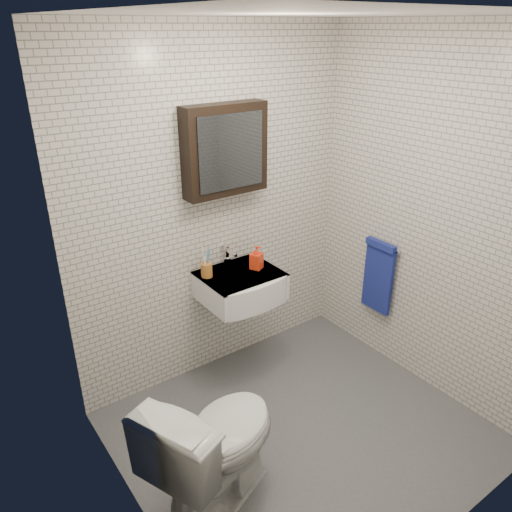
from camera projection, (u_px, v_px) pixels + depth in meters
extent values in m
cube|color=#4E5155|center=(301.00, 431.00, 3.30)|extent=(2.20, 2.00, 0.01)
cube|color=silver|center=(215.00, 213.00, 3.51)|extent=(2.20, 0.02, 2.50)
cube|color=silver|center=(472.00, 348.00, 2.04)|extent=(2.20, 0.02, 2.50)
cube|color=silver|center=(122.00, 326.00, 2.19)|extent=(0.02, 2.00, 2.50)
cube|color=silver|center=(432.00, 221.00, 3.36)|extent=(0.02, 2.00, 2.50)
cube|color=white|center=(322.00, 13.00, 2.25)|extent=(2.20, 2.00, 0.02)
cube|color=white|center=(240.00, 285.00, 3.58)|extent=(0.55, 0.45, 0.20)
cylinder|color=silver|center=(238.00, 274.00, 3.56)|extent=(0.31, 0.31, 0.02)
cylinder|color=silver|center=(238.00, 273.00, 3.56)|extent=(0.04, 0.04, 0.01)
cube|color=white|center=(240.00, 274.00, 3.54)|extent=(0.55, 0.45, 0.01)
cylinder|color=silver|center=(227.00, 261.00, 3.65)|extent=(0.06, 0.06, 0.06)
cylinder|color=silver|center=(227.00, 254.00, 3.62)|extent=(0.03, 0.03, 0.08)
cylinder|color=silver|center=(231.00, 253.00, 3.57)|extent=(0.02, 0.12, 0.02)
cube|color=silver|center=(224.00, 245.00, 3.62)|extent=(0.02, 0.09, 0.01)
cube|color=black|center=(225.00, 150.00, 3.30)|extent=(0.60, 0.14, 0.60)
cube|color=#3F444C|center=(231.00, 152.00, 3.24)|extent=(0.49, 0.01, 0.49)
cylinder|color=silver|center=(383.00, 246.00, 3.73)|extent=(0.02, 0.30, 0.02)
cylinder|color=silver|center=(372.00, 240.00, 3.83)|extent=(0.04, 0.02, 0.02)
cylinder|color=silver|center=(399.00, 251.00, 3.64)|extent=(0.04, 0.02, 0.02)
cube|color=navy|center=(378.00, 279.00, 3.83)|extent=(0.03, 0.26, 0.54)
cube|color=navy|center=(381.00, 245.00, 3.71)|extent=(0.05, 0.26, 0.05)
cylinder|color=#B26D2C|center=(207.00, 270.00, 3.47)|extent=(0.10, 0.10, 0.10)
cylinder|color=white|center=(205.00, 263.00, 3.43)|extent=(0.02, 0.03, 0.19)
cylinder|color=#3C8AC2|center=(208.00, 263.00, 3.45)|extent=(0.02, 0.02, 0.17)
cylinder|color=white|center=(205.00, 260.00, 3.45)|extent=(0.02, 0.04, 0.20)
cylinder|color=#3C8AC2|center=(208.00, 261.00, 3.47)|extent=(0.02, 0.04, 0.18)
imported|color=orange|center=(256.00, 257.00, 3.57)|extent=(0.11, 0.11, 0.17)
imported|color=white|center=(216.00, 444.00, 2.67)|extent=(0.93, 0.74, 0.83)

